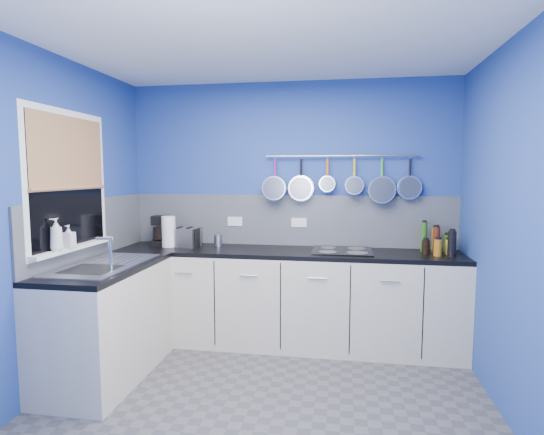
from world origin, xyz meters
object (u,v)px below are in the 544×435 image
(toaster, at_px, (185,237))
(canister, at_px, (218,240))
(coffee_maker, at_px, (161,231))
(soap_bottle_b, at_px, (69,236))
(hob, at_px, (342,251))
(paper_towel, at_px, (169,232))
(soap_bottle_a, at_px, (56,234))

(toaster, relative_size, canister, 2.47)
(coffee_maker, bearing_deg, toaster, -10.48)
(soap_bottle_b, xyz_separation_m, toaster, (0.53, 1.03, -0.14))
(soap_bottle_b, distance_m, coffee_maker, 1.10)
(coffee_maker, distance_m, canister, 0.58)
(toaster, bearing_deg, hob, 13.73)
(toaster, bearing_deg, canister, 29.55)
(soap_bottle_b, distance_m, toaster, 1.17)
(paper_towel, relative_size, hob, 0.55)
(soap_bottle_a, distance_m, toaster, 1.30)
(paper_towel, height_order, coffee_maker, paper_towel)
(soap_bottle_b, bearing_deg, paper_towel, 68.96)
(canister, bearing_deg, soap_bottle_b, -127.18)
(paper_towel, bearing_deg, soap_bottle_a, -108.63)
(soap_bottle_b, bearing_deg, soap_bottle_a, -90.00)
(coffee_maker, xyz_separation_m, canister, (0.58, 0.06, -0.09))
(soap_bottle_a, xyz_separation_m, coffee_maker, (0.27, 1.20, -0.12))
(soap_bottle_b, xyz_separation_m, paper_towel, (0.38, 1.00, -0.09))
(soap_bottle_b, relative_size, hob, 0.32)
(soap_bottle_b, relative_size, coffee_maker, 0.58)
(hob, bearing_deg, soap_bottle_a, -150.71)
(canister, bearing_deg, soap_bottle_a, -123.96)
(paper_towel, height_order, hob, paper_towel)
(paper_towel, height_order, toaster, paper_towel)
(coffee_maker, bearing_deg, canister, 1.53)
(soap_bottle_a, relative_size, paper_towel, 0.80)
(soap_bottle_a, relative_size, coffee_maker, 0.81)
(soap_bottle_a, height_order, hob, soap_bottle_a)
(hob, bearing_deg, coffee_maker, 178.43)
(toaster, distance_m, hob, 1.53)
(coffee_maker, height_order, toaster, coffee_maker)
(paper_towel, bearing_deg, toaster, 13.28)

